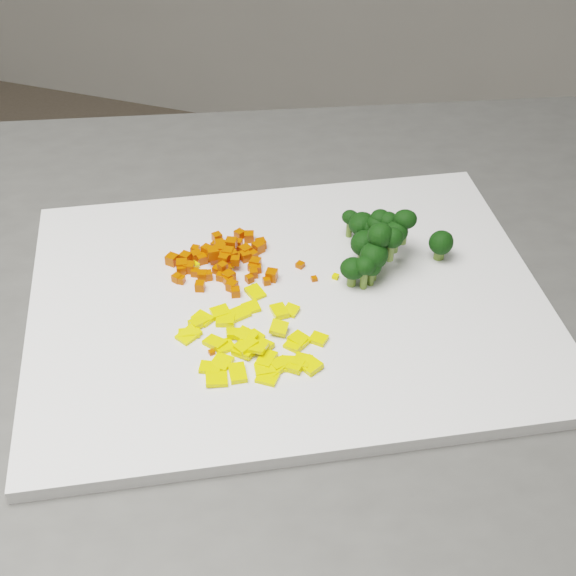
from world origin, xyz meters
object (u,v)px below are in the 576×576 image
(pepper_pile, at_px, (256,332))
(cutting_board, at_px, (288,301))
(broccoli_pile, at_px, (395,236))
(counter_block, at_px, (259,552))
(carrot_pile, at_px, (225,252))

(pepper_pile, bearing_deg, cutting_board, 82.94)
(cutting_board, relative_size, broccoli_pile, 3.75)
(counter_block, xyz_separation_m, cutting_board, (0.04, -0.01, 0.46))
(counter_block, bearing_deg, broccoli_pile, 30.85)
(counter_block, relative_size, carrot_pile, 10.04)
(cutting_board, distance_m, pepper_pile, 0.07)
(broccoli_pile, bearing_deg, carrot_pile, -159.42)
(counter_block, distance_m, cutting_board, 0.46)
(pepper_pile, bearing_deg, carrot_pile, 126.06)
(carrot_pile, relative_size, broccoli_pile, 0.83)
(cutting_board, height_order, pepper_pile, pepper_pile)
(broccoli_pile, bearing_deg, cutting_board, -133.63)
(carrot_pile, distance_m, pepper_pile, 0.11)
(counter_block, height_order, cutting_board, cutting_board)
(pepper_pile, xyz_separation_m, broccoli_pile, (0.09, 0.15, 0.02))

